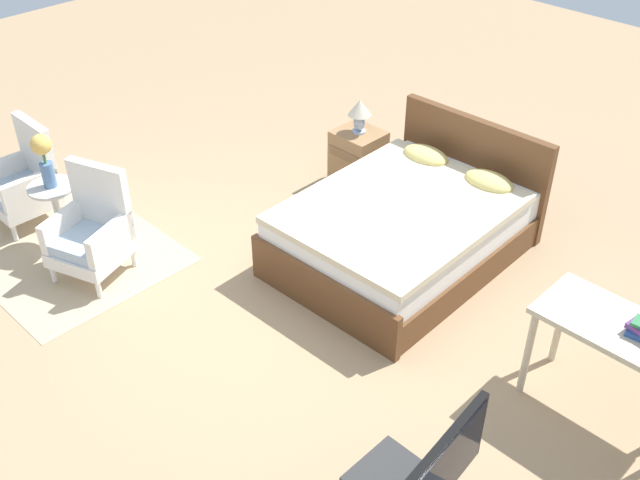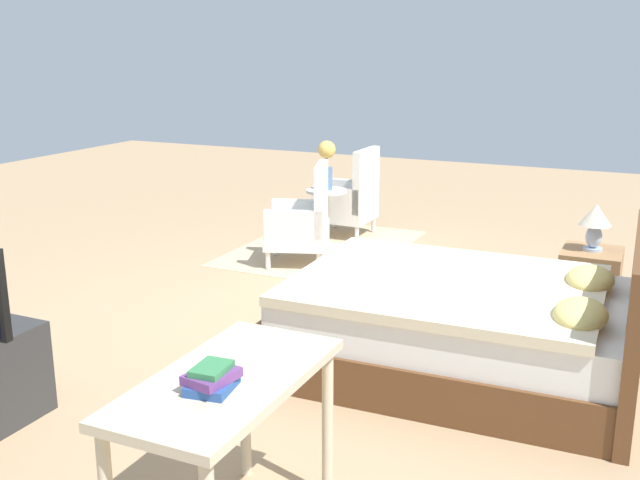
% 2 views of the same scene
% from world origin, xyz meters
% --- Properties ---
extents(ground_plane, '(16.00, 16.00, 0.00)m').
position_xyz_m(ground_plane, '(0.00, 0.00, 0.00)').
color(ground_plane, '#A38460').
extents(floor_rug, '(2.10, 1.50, 0.01)m').
position_xyz_m(floor_rug, '(-2.02, -0.86, 0.00)').
color(floor_rug, tan).
rests_on(floor_rug, ground_plane).
extents(bed, '(1.55, 2.09, 0.96)m').
position_xyz_m(bed, '(0.24, 1.14, 0.30)').
color(bed, brown).
rests_on(bed, ground_plane).
extents(armchair_by_window_left, '(0.55, 0.55, 0.92)m').
position_xyz_m(armchair_by_window_left, '(-2.59, -0.80, 0.38)').
color(armchair_by_window_left, white).
rests_on(armchair_by_window_left, floor_rug).
extents(armchair_by_window_right, '(0.69, 0.69, 0.92)m').
position_xyz_m(armchair_by_window_right, '(-1.46, -0.81, 0.38)').
color(armchair_by_window_right, white).
rests_on(armchair_by_window_right, floor_rug).
extents(side_table, '(0.40, 0.40, 0.59)m').
position_xyz_m(side_table, '(-2.02, -0.82, 0.37)').
color(side_table, beige).
rests_on(side_table, ground_plane).
extents(flower_vase, '(0.17, 0.17, 0.48)m').
position_xyz_m(flower_vase, '(-2.02, -0.82, 0.88)').
color(flower_vase, '#4C709E').
rests_on(flower_vase, side_table).
extents(nightstand, '(0.44, 0.41, 0.57)m').
position_xyz_m(nightstand, '(-0.86, 1.75, 0.29)').
color(nightstand, '#997047').
rests_on(nightstand, ground_plane).
extents(table_lamp, '(0.22, 0.22, 0.33)m').
position_xyz_m(table_lamp, '(-0.86, 1.75, 0.79)').
color(table_lamp, '#9EADC6').
rests_on(table_lamp, nightstand).
extents(vanity_desk, '(1.04, 0.52, 0.74)m').
position_xyz_m(vanity_desk, '(2.26, 0.71, 0.63)').
color(vanity_desk, beige).
rests_on(vanity_desk, ground_plane).
extents(book_stack, '(0.21, 0.18, 0.10)m').
position_xyz_m(book_stack, '(2.39, 0.72, 0.79)').
color(book_stack, '#284C8E').
rests_on(book_stack, vanity_desk).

